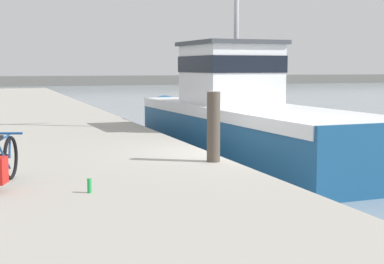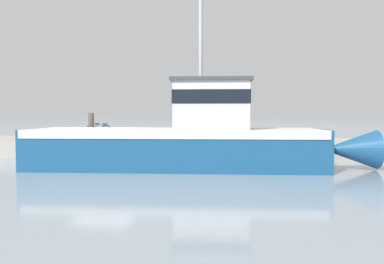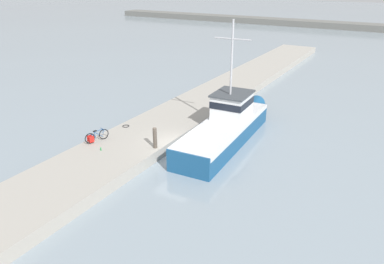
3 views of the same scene
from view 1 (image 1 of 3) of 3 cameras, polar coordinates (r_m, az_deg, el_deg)
The scene contains 6 objects.
ground_plane at distance 12.73m, azimuth 4.70°, elevation -5.21°, with size 320.00×320.00×0.00m, color #84939E.
dock_pier at distance 11.79m, azimuth -9.28°, elevation -4.40°, with size 4.97×80.00×0.73m, color #A39E93.
far_shoreline at distance 88.34m, azimuth 4.58°, elevation 5.12°, with size 180.00×5.00×1.30m, color slate.
fishing_boat_main at distance 16.82m, azimuth 4.76°, elevation 1.57°, with size 3.38×12.77×8.27m.
mooring_post at distance 11.24m, azimuth 2.10°, elevation 0.50°, with size 0.25×0.25×1.35m, color #51473D.
water_bottle_on_curb at distance 8.67m, azimuth -9.92°, elevation -5.15°, with size 0.06×0.06×0.21m, color green.
Camera 1 is at (-4.98, -11.43, 2.55)m, focal length 55.00 mm.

